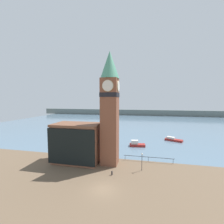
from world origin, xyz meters
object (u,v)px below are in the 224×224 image
object	(u,v)px
clock_tower	(110,105)
boat_far	(173,139)
boat_near	(136,144)
mooring_bollard_near	(112,173)
lamp_post	(142,158)
pier_building	(77,143)

from	to	relation	value
clock_tower	boat_far	xyz separation A→B (m)	(17.06, 22.10, -12.38)
clock_tower	boat_near	bearing A→B (deg)	69.08
boat_far	boat_near	bearing A→B (deg)	-120.16
mooring_bollard_near	lamp_post	bearing A→B (deg)	28.22
boat_near	boat_far	distance (m)	14.74
pier_building	lamp_post	bearing A→B (deg)	-5.64
pier_building	lamp_post	world-z (taller)	pier_building
clock_tower	pier_building	size ratio (longest dim) A/B	2.31
pier_building	boat_near	world-z (taller)	pier_building
pier_building	boat_far	bearing A→B (deg)	42.68
pier_building	lamp_post	distance (m)	14.65
boat_near	boat_far	world-z (taller)	boat_near
boat_near	mooring_bollard_near	distance (m)	18.70
pier_building	boat_near	bearing A→B (deg)	47.91
boat_far	mooring_bollard_near	distance (m)	31.17
clock_tower	boat_far	size ratio (longest dim) A/B	4.07
pier_building	boat_near	distance (m)	19.24
boat_near	pier_building	bearing A→B (deg)	-139.40
mooring_bollard_near	lamp_post	xyz separation A→B (m)	(5.43, 2.91, 2.11)
clock_tower	boat_near	xyz separation A→B (m)	(5.14, 13.44, -12.19)
mooring_bollard_near	lamp_post	distance (m)	6.51
clock_tower	lamp_post	xyz separation A→B (m)	(6.94, -2.00, -10.31)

